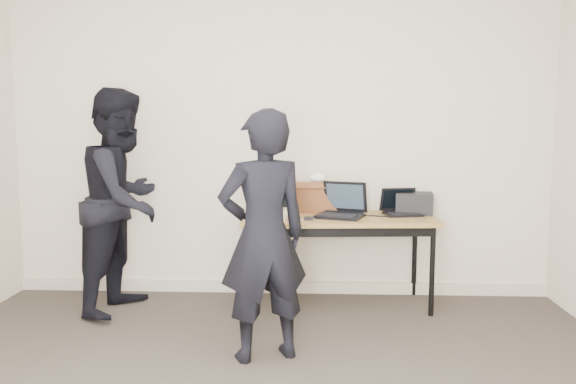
# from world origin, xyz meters

# --- Properties ---
(room) EXTENTS (4.60, 4.60, 2.80)m
(room) POSITION_xyz_m (0.00, 0.00, 1.35)
(room) COLOR #3A332C
(room) RESTS_ON ground
(desk) EXTENTS (1.54, 0.75, 0.72)m
(desk) POSITION_xyz_m (0.47, 1.91, 0.66)
(desk) COLOR olive
(desk) RESTS_ON ground
(laptop_beige) EXTENTS (0.39, 0.38, 0.26)m
(laptop_beige) POSITION_xyz_m (-0.03, 1.91, 0.77)
(laptop_beige) COLOR beige
(laptop_beige) RESTS_ON desk
(laptop_center) EXTENTS (0.44, 0.43, 0.27)m
(laptop_center) POSITION_xyz_m (0.51, 1.92, 0.78)
(laptop_center) COLOR black
(laptop_center) RESTS_ON desk
(laptop_right) EXTENTS (0.33, 0.32, 0.21)m
(laptop_right) POSITION_xyz_m (0.99, 2.04, 0.77)
(laptop_right) COLOR black
(laptop_right) RESTS_ON desk
(leather_satchel) EXTENTS (0.36, 0.19, 0.25)m
(leather_satchel) POSITION_xyz_m (0.29, 2.14, 0.85)
(leather_satchel) COLOR brown
(leather_satchel) RESTS_ON desk
(tissue) EXTENTS (0.14, 0.10, 0.08)m
(tissue) POSITION_xyz_m (0.32, 2.14, 1.00)
(tissue) COLOR white
(tissue) RESTS_ON leather_satchel
(equipment_box) EXTENTS (0.32, 0.29, 0.17)m
(equipment_box) POSITION_xyz_m (1.10, 2.10, 0.80)
(equipment_box) COLOR black
(equipment_box) RESTS_ON desk
(power_brick) EXTENTS (0.07, 0.05, 0.03)m
(power_brick) POSITION_xyz_m (0.25, 1.74, 0.73)
(power_brick) COLOR black
(power_brick) RESTS_ON desk
(cables) EXTENTS (1.02, 0.30, 0.01)m
(cables) POSITION_xyz_m (0.39, 1.85, 0.72)
(cables) COLOR silver
(cables) RESTS_ON desk
(person_typist) EXTENTS (0.66, 0.56, 1.53)m
(person_typist) POSITION_xyz_m (-0.02, 0.89, 0.77)
(person_typist) COLOR black
(person_typist) RESTS_ON ground
(person_observer) EXTENTS (0.80, 0.94, 1.71)m
(person_observer) POSITION_xyz_m (-1.17, 1.77, 0.86)
(person_observer) COLOR black
(person_observer) RESTS_ON ground
(baseboard) EXTENTS (4.50, 0.03, 0.10)m
(baseboard) POSITION_xyz_m (0.00, 2.23, 0.05)
(baseboard) COLOR #C2B4A1
(baseboard) RESTS_ON ground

